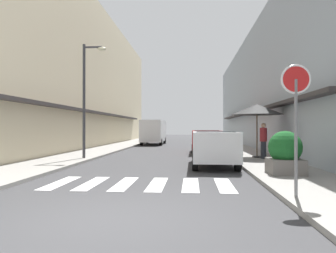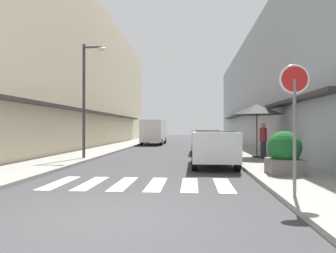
{
  "view_description": "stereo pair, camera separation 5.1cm",
  "coord_description": "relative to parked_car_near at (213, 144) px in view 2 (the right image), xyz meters",
  "views": [
    {
      "loc": [
        1.45,
        -5.19,
        1.61
      ],
      "look_at": [
        -0.04,
        13.94,
        1.71
      ],
      "focal_mm": 32.36,
      "sensor_mm": 36.0,
      "label": 1
    },
    {
      "loc": [
        1.5,
        -5.19,
        1.61
      ],
      "look_at": [
        -0.04,
        13.94,
        1.71
      ],
      "focal_mm": 32.36,
      "sensor_mm": 36.0,
      "label": 2
    }
  ],
  "objects": [
    {
      "name": "ground_plane",
      "position": [
        -2.39,
        10.13,
        -0.92
      ],
      "size": [
        97.77,
        97.77,
        0.0
      ],
      "primitive_type": "plane",
      "color": "#38383A"
    },
    {
      "name": "sidewalk_left",
      "position": [
        -7.15,
        10.13,
        -0.86
      ],
      "size": [
        2.66,
        62.21,
        0.12
      ],
      "primitive_type": "cube",
      "color": "gray",
      "rests_on": "ground_plane"
    },
    {
      "name": "sidewalk_right",
      "position": [
        2.38,
        10.13,
        -0.86
      ],
      "size": [
        2.66,
        62.21,
        0.12
      ],
      "primitive_type": "cube",
      "color": "gray",
      "rests_on": "ground_plane"
    },
    {
      "name": "building_row_left",
      "position": [
        -10.98,
        11.35,
        5.05
      ],
      "size": [
        5.5,
        42.0,
        11.95
      ],
      "color": "beige",
      "rests_on": "ground_plane"
    },
    {
      "name": "building_row_right",
      "position": [
        6.21,
        11.35,
        3.76
      ],
      "size": [
        5.5,
        42.0,
        9.36
      ],
      "color": "#939EA8",
      "rests_on": "ground_plane"
    },
    {
      "name": "crosswalk",
      "position": [
        -2.39,
        -4.26,
        -0.92
      ],
      "size": [
        5.2,
        2.2,
        0.01
      ],
      "color": "silver",
      "rests_on": "ground_plane"
    },
    {
      "name": "parked_car_near",
      "position": [
        0.0,
        0.0,
        0.0
      ],
      "size": [
        1.83,
        4.28,
        1.47
      ],
      "color": "silver",
      "rests_on": "ground_plane"
    },
    {
      "name": "parked_car_mid",
      "position": [
        0.0,
        6.78,
        0.0
      ],
      "size": [
        1.86,
        4.36,
        1.47
      ],
      "color": "maroon",
      "rests_on": "ground_plane"
    },
    {
      "name": "delivery_van",
      "position": [
        -4.62,
        16.44,
        0.48
      ],
      "size": [
        2.05,
        5.42,
        2.37
      ],
      "color": "silver",
      "rests_on": "ground_plane"
    },
    {
      "name": "round_street_sign",
      "position": [
        1.33,
        -6.06,
        1.41
      ],
      "size": [
        0.65,
        0.07,
        2.88
      ],
      "color": "slate",
      "rests_on": "sidewalk_right"
    },
    {
      "name": "street_lamp",
      "position": [
        -6.1,
        1.84,
        2.64
      ],
      "size": [
        1.19,
        0.28,
        5.67
      ],
      "color": "#38383D",
      "rests_on": "sidewalk_left"
    },
    {
      "name": "cafe_umbrella",
      "position": [
        2.38,
        2.84,
        1.63
      ],
      "size": [
        2.59,
        2.59,
        2.72
      ],
      "color": "#262626",
      "rests_on": "sidewalk_right"
    },
    {
      "name": "planter_corner",
      "position": [
        2.1,
        -2.76,
        -0.13
      ],
      "size": [
        1.07,
        1.07,
        1.4
      ],
      "color": "slate",
      "rests_on": "sidewalk_right"
    },
    {
      "name": "pedestrian_walking_near",
      "position": [
        2.56,
        2.2,
        0.11
      ],
      "size": [
        0.34,
        0.34,
        1.73
      ],
      "rotation": [
        0.0,
        0.0,
        3.28
      ],
      "color": "#282B33",
      "rests_on": "sidewalk_right"
    }
  ]
}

